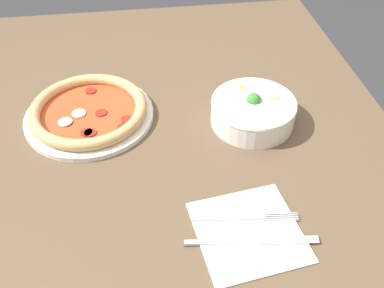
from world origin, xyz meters
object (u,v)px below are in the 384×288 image
Objects in this scene: bowl at (253,110)px; fork at (244,218)px; pizza at (89,112)px; knife at (246,241)px.

bowl is 0.28m from fork.
knife is at bearing 35.91° from pizza.
pizza is 0.47m from knife.
fork is at bearing 86.95° from knife.
fork is 0.05m from knife.
pizza reaches higher than knife.
bowl reaches higher than knife.
fork is at bearing -16.87° from bowl.
pizza is 0.37m from bowl.
pizza reaches higher than fork.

